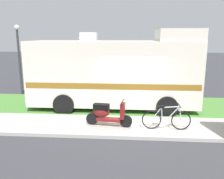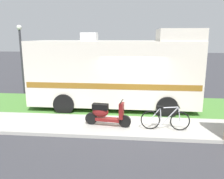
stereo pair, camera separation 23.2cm
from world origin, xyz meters
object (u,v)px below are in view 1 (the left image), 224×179
at_px(motorhome_rv, 116,72).
at_px(street_lamp_post, 19,52).
at_px(bicycle, 166,119).
at_px(scooter, 107,114).
at_px(pickup_truck_near, 75,72).

relative_size(motorhome_rv, street_lamp_post, 1.90).
xyz_separation_m(motorhome_rv, bicycle, (1.91, -2.78, -1.21)).
bearing_deg(motorhome_rv, scooter, -93.57).
bearing_deg(scooter, street_lamp_post, 137.98).
relative_size(bicycle, street_lamp_post, 0.43).
xyz_separation_m(motorhome_rv, street_lamp_post, (-5.60, 2.31, 0.68)).
distance_m(motorhome_rv, street_lamp_post, 6.10).
distance_m(scooter, street_lamp_post, 7.54).
xyz_separation_m(scooter, pickup_truck_near, (-2.93, 7.57, 0.36)).
bearing_deg(scooter, bicycle, -5.32).
distance_m(motorhome_rv, scooter, 2.83).
bearing_deg(street_lamp_post, bicycle, -34.15).
bearing_deg(bicycle, pickup_truck_near, 122.77).
height_order(motorhome_rv, bicycle, motorhome_rv).
height_order(scooter, bicycle, scooter).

